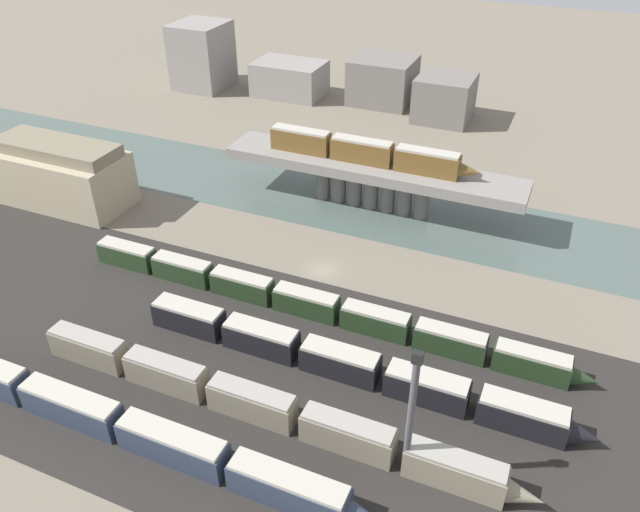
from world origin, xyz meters
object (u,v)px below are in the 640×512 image
train_yard_outer (314,305)px  signal_tower (411,416)px  warehouse_building (63,174)px  train_yard_near (132,429)px  train_on_bridge (368,152)px  train_yard_mid (261,406)px  train_yard_far (350,365)px

train_yard_outer → signal_tower: signal_tower is taller
warehouse_building → train_yard_outer: bearing=-12.7°
train_yard_near → train_on_bridge: bearing=84.8°
train_yard_mid → train_yard_near: bearing=-143.1°
train_yard_far → warehouse_building: (-62.39, 21.19, 3.68)m
train_on_bridge → train_yard_far: train_on_bridge is taller
train_on_bridge → train_yard_outer: 33.22m
train_yard_mid → train_yard_outer: bearing=95.9°
train_yard_mid → signal_tower: (16.99, -0.80, 6.63)m
train_yard_far → train_yard_outer: (-8.81, 9.08, -0.09)m
train_yard_near → warehouse_building: warehouse_building is taller
train_on_bridge → train_yard_outer: (3.82, -31.85, -8.65)m
train_yard_outer → signal_tower: size_ratio=4.33×
train_on_bridge → train_yard_far: 43.67m
train_yard_far → warehouse_building: 66.00m
train_yard_outer → warehouse_building: warehouse_building is taller
train_yard_mid → train_yard_far: (6.81, 10.10, -0.12)m
train_yard_mid → train_yard_far: size_ratio=1.07×
train_yard_mid → train_yard_outer: size_ratio=0.83×
train_yard_near → signal_tower: size_ratio=3.42×
train_yard_mid → signal_tower: 18.25m
train_yard_outer → signal_tower: 28.39m
train_yard_near → train_yard_outer: bearing=71.5°
train_yard_mid → warehouse_building: warehouse_building is taller
train_on_bridge → warehouse_building: train_on_bridge is taller
train_yard_mid → train_on_bridge: bearing=96.5°
warehouse_building → train_yard_far: bearing=-18.8°
train_on_bridge → train_yard_near: (-5.39, -59.43, -8.51)m
train_on_bridge → train_yard_mid: size_ratio=0.62×
train_yard_far → signal_tower: size_ratio=3.37×
train_on_bridge → train_yard_far: size_ratio=0.66×
train_yard_mid → signal_tower: signal_tower is taller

